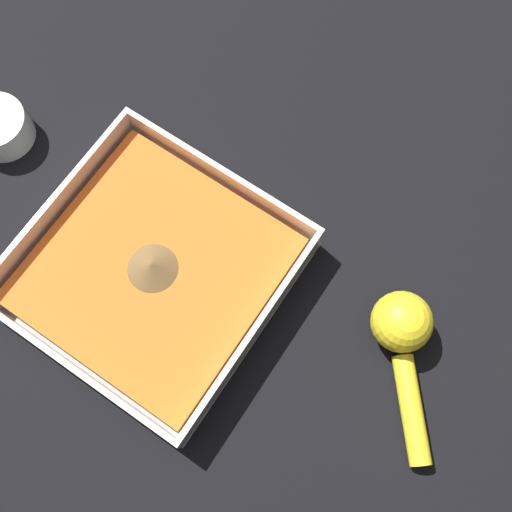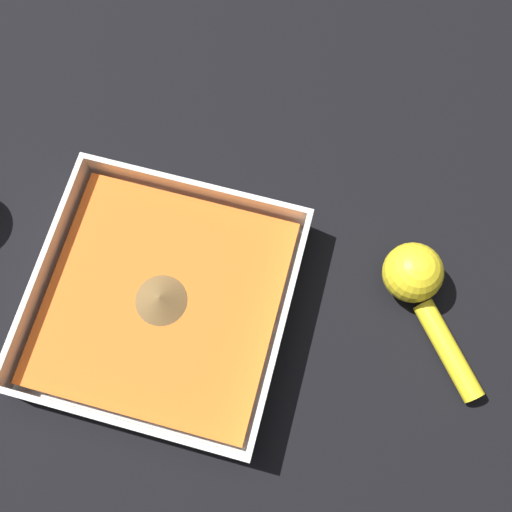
% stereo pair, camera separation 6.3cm
% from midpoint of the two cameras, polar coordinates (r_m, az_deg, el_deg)
% --- Properties ---
extents(ground_plane, '(4.00, 4.00, 0.00)m').
position_cam_midpoint_polar(ground_plane, '(0.66, -5.86, 0.99)').
color(ground_plane, black).
extents(square_dish, '(0.26, 0.26, 0.05)m').
position_cam_midpoint_polar(square_dish, '(0.64, -6.89, -1.93)').
color(square_dish, silver).
rests_on(square_dish, ground_plane).
extents(spice_bowl, '(0.07, 0.07, 0.04)m').
position_cam_midpoint_polar(spice_bowl, '(0.75, -20.98, 11.02)').
color(spice_bowl, silver).
rests_on(spice_bowl, ground_plane).
extents(lemon_squeezer, '(0.13, 0.15, 0.06)m').
position_cam_midpoint_polar(lemon_squeezer, '(0.63, 16.64, -7.86)').
color(lemon_squeezer, yellow).
rests_on(lemon_squeezer, ground_plane).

